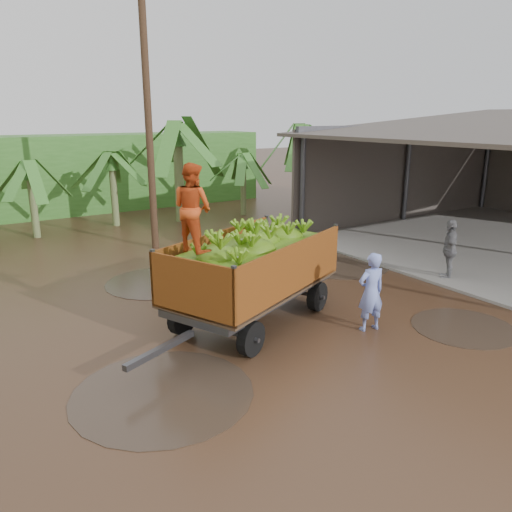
{
  "coord_description": "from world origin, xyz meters",
  "views": [
    {
      "loc": [
        -6.2,
        -8.78,
        4.5
      ],
      "look_at": [
        -0.14,
        0.5,
        1.36
      ],
      "focal_mm": 35.0,
      "sensor_mm": 36.0,
      "label": 1
    }
  ],
  "objects_px": {
    "man_blue": "(371,292)",
    "banana_trailer": "(252,267)",
    "utility_pole": "(148,118)",
    "man_grey": "(449,250)"
  },
  "relations": [
    {
      "from": "man_blue",
      "to": "banana_trailer",
      "type": "bearing_deg",
      "value": -31.95
    },
    {
      "from": "banana_trailer",
      "to": "utility_pole",
      "type": "distance_m",
      "value": 8.04
    },
    {
      "from": "banana_trailer",
      "to": "man_grey",
      "type": "xyz_separation_m",
      "value": [
        6.3,
        -0.44,
        -0.44
      ]
    },
    {
      "from": "utility_pole",
      "to": "man_grey",
      "type": "bearing_deg",
      "value": -54.44
    },
    {
      "from": "banana_trailer",
      "to": "man_blue",
      "type": "distance_m",
      "value": 2.62
    },
    {
      "from": "man_blue",
      "to": "utility_pole",
      "type": "height_order",
      "value": "utility_pole"
    },
    {
      "from": "man_grey",
      "to": "utility_pole",
      "type": "distance_m",
      "value": 10.26
    },
    {
      "from": "man_blue",
      "to": "man_grey",
      "type": "relative_size",
      "value": 1.0
    },
    {
      "from": "man_blue",
      "to": "man_grey",
      "type": "xyz_separation_m",
      "value": [
        4.39,
        1.28,
        -0.0
      ]
    },
    {
      "from": "banana_trailer",
      "to": "man_blue",
      "type": "height_order",
      "value": "banana_trailer"
    }
  ]
}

